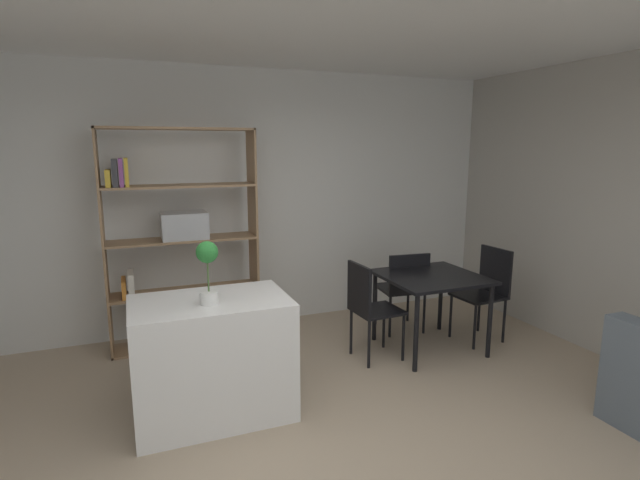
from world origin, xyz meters
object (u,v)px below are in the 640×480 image
(dining_chair_window_side, at_px, (487,286))
(dining_chair_island_side, at_px, (369,303))
(potted_plant_on_island, at_px, (208,266))
(open_bookshelf, at_px, (176,233))
(dining_chair_far, at_px, (404,284))
(dining_table, at_px, (431,284))
(kitchen_island, at_px, (212,358))

(dining_chair_window_side, bearing_deg, dining_chair_island_side, -93.75)
(potted_plant_on_island, height_order, open_bookshelf, open_bookshelf)
(dining_chair_island_side, distance_m, dining_chair_far, 0.83)
(dining_chair_island_side, bearing_deg, dining_chair_window_side, -92.57)
(open_bookshelf, xyz_separation_m, dining_table, (2.28, -1.02, -0.48))
(dining_chair_far, bearing_deg, kitchen_island, 28.80)
(potted_plant_on_island, bearing_deg, kitchen_island, 78.70)
(open_bookshelf, xyz_separation_m, dining_chair_island_side, (1.60, -1.03, -0.60))
(dining_chair_island_side, relative_size, dining_chair_far, 1.05)
(kitchen_island, bearing_deg, dining_table, 11.21)
(kitchen_island, distance_m, dining_chair_window_side, 2.92)
(open_bookshelf, relative_size, dining_chair_window_side, 2.25)
(potted_plant_on_island, xyz_separation_m, dining_chair_window_side, (2.90, 0.53, -0.61))
(kitchen_island, relative_size, dining_chair_window_side, 1.18)
(dining_chair_island_side, bearing_deg, potted_plant_on_island, 105.68)
(potted_plant_on_island, relative_size, dining_table, 0.48)
(open_bookshelf, distance_m, dining_chair_window_side, 3.19)
(dining_chair_window_side, relative_size, dining_chair_island_side, 1.03)
(potted_plant_on_island, xyz_separation_m, open_bookshelf, (-0.07, 1.55, -0.02))
(potted_plant_on_island, height_order, dining_table, potted_plant_on_island)
(potted_plant_on_island, relative_size, dining_chair_island_side, 0.48)
(kitchen_island, xyz_separation_m, dining_chair_island_side, (1.51, 0.43, 0.11))
(dining_chair_window_side, relative_size, dining_chair_far, 1.08)
(dining_table, bearing_deg, dining_chair_far, 91.29)
(dining_chair_island_side, height_order, dining_chair_far, dining_chair_island_side)
(dining_table, xyz_separation_m, dining_chair_window_side, (0.69, 0.01, -0.10))
(open_bookshelf, relative_size, dining_chair_island_side, 2.32)
(potted_plant_on_island, xyz_separation_m, dining_table, (2.21, 0.53, -0.50))
(potted_plant_on_island, height_order, dining_chair_window_side, potted_plant_on_island)
(open_bookshelf, xyz_separation_m, dining_chair_far, (2.27, -0.55, -0.62))
(kitchen_island, bearing_deg, dining_chair_window_side, 8.73)
(dining_chair_far, bearing_deg, potted_plant_on_island, 30.63)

